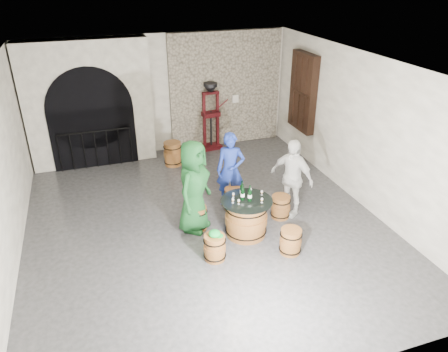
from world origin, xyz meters
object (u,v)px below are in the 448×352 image
object	(u,v)px
barrel_stool_near_left	(215,247)
person_blue	(230,170)
barrel_table	(246,218)
wine_bottle_right	(242,190)
barrel_stool_right	(281,207)
barrel_stool_near_right	(291,241)
person_white	(291,178)
corking_press	(211,111)
wine_bottle_left	(243,193)
person_green	(194,187)
wine_bottle_center	(250,195)
barrel_stool_far	(233,199)
side_barrel	(173,154)
barrel_stool_left	(197,218)

from	to	relation	value
barrel_stool_near_left	person_blue	world-z (taller)	person_blue
barrel_table	wine_bottle_right	size ratio (longest dim) A/B	3.06
barrel_table	barrel_stool_right	bearing A→B (deg)	21.67
barrel_stool_right	barrel_stool_near_right	bearing A→B (deg)	-106.76
person_white	corking_press	xyz separation A→B (m)	(-0.54, 3.92, 0.26)
person_white	wine_bottle_left	world-z (taller)	person_white
person_green	wine_bottle_left	bearing A→B (deg)	-78.04
barrel_stool_near_left	person_white	distance (m)	2.30
wine_bottle_center	wine_bottle_left	bearing A→B (deg)	142.70
wine_bottle_left	wine_bottle_right	distance (m)	0.13
barrel_table	person_green	bearing A→B (deg)	149.29
barrel_stool_far	wine_bottle_left	size ratio (longest dim) A/B	1.52
barrel_table	wine_bottle_left	size ratio (longest dim) A/B	3.06
barrel_stool_right	wine_bottle_center	xyz separation A→B (m)	(-0.86, -0.39, 0.65)
barrel_table	side_barrel	bearing A→B (deg)	100.40
barrel_table	barrel_stool_near_right	xyz separation A→B (m)	(0.56, -0.80, -0.14)
barrel_stool_right	person_blue	xyz separation A→B (m)	(-0.81, 0.86, 0.58)
wine_bottle_right	barrel_table	bearing A→B (deg)	-79.95
barrel_stool_left	person_green	bearing A→B (deg)	149.29
person_white	barrel_stool_right	bearing A→B (deg)	-99.37
barrel_stool_right	person_blue	bearing A→B (deg)	133.10
barrel_stool_left	barrel_stool_right	bearing A→B (deg)	-4.52
barrel_stool_near_right	side_barrel	size ratio (longest dim) A/B	0.78
barrel_stool_left	barrel_stool_far	xyz separation A→B (m)	(0.93, 0.48, 0.00)
barrel_stool_left	side_barrel	distance (m)	3.12
barrel_stool_far	barrel_stool_near_right	size ratio (longest dim) A/B	1.00
barrel_stool_near_left	person_white	world-z (taller)	person_white
wine_bottle_center	side_barrel	size ratio (longest dim) A/B	0.51
barrel_stool_far	person_blue	size ratio (longest dim) A/B	0.30
person_white	corking_press	size ratio (longest dim) A/B	0.89
person_white	wine_bottle_center	xyz separation A→B (m)	(-1.12, -0.50, 0.06)
barrel_stool_right	wine_bottle_left	xyz separation A→B (m)	(-0.98, -0.31, 0.65)
barrel_stool_left	wine_bottle_center	size ratio (longest dim) A/B	1.52
wine_bottle_left	wine_bottle_center	world-z (taller)	same
wine_bottle_right	wine_bottle_center	bearing A→B (deg)	-69.61
barrel_stool_right	person_green	bearing A→B (deg)	174.70
wine_bottle_left	barrel_stool_near_right	bearing A→B (deg)	-53.94
person_green	wine_bottle_right	xyz separation A→B (m)	(0.86, -0.35, -0.04)
barrel_stool_near_left	wine_bottle_center	size ratio (longest dim) A/B	1.52
barrel_table	wine_bottle_left	xyz separation A→B (m)	(-0.06, 0.05, 0.52)
person_blue	corking_press	distance (m)	3.21
barrel_stool_near_left	person_green	size ratio (longest dim) A/B	0.26
wine_bottle_center	wine_bottle_right	xyz separation A→B (m)	(-0.08, 0.21, 0.00)
wine_bottle_center	wine_bottle_right	size ratio (longest dim) A/B	1.00
barrel_stool_near_left	wine_bottle_left	size ratio (longest dim) A/B	1.52
person_green	corking_press	distance (m)	4.15
person_blue	side_barrel	world-z (taller)	person_blue
person_green	barrel_stool_far	bearing A→B (deg)	-23.35
barrel_stool_right	person_white	world-z (taller)	person_white
person_white	barrel_stool_near_right	bearing A→B (deg)	-56.58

